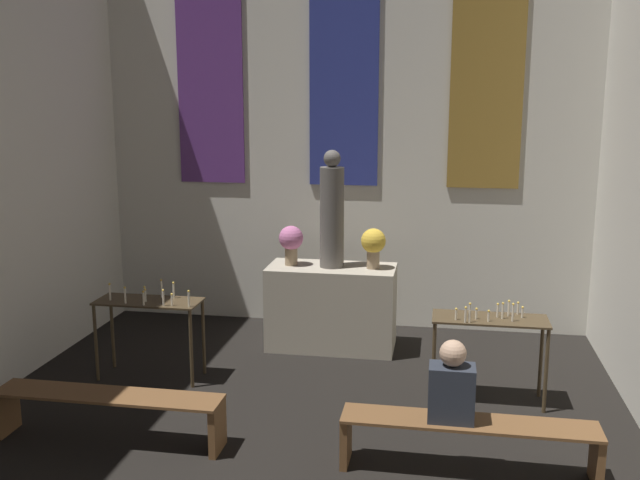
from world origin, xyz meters
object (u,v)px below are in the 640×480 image
at_px(flower_vase_right, 373,244).
at_px(candle_rack_right, 490,331).
at_px(pew_back_left, 108,406).
at_px(candle_rack_left, 149,312).
at_px(pew_back_right, 468,435).
at_px(person_seated, 452,385).
at_px(flower_vase_left, 291,241).
at_px(altar, 332,307).
at_px(statue, 332,213).

height_order(flower_vase_right, candle_rack_right, flower_vase_right).
bearing_deg(pew_back_left, candle_rack_right, 23.74).
height_order(candle_rack_left, pew_back_right, candle_rack_left).
height_order(candle_rack_right, person_seated, person_seated).
bearing_deg(pew_back_right, flower_vase_left, 126.71).
xyz_separation_m(candle_rack_left, pew_back_right, (3.28, -1.44, -0.40)).
distance_m(flower_vase_left, flower_vase_right, 0.97).
distance_m(flower_vase_left, pew_back_right, 3.50).
height_order(candle_rack_right, pew_back_right, candle_rack_right).
bearing_deg(pew_back_right, candle_rack_right, 81.03).
bearing_deg(flower_vase_right, pew_back_right, -68.94).
bearing_deg(candle_rack_right, pew_back_left, -156.26).
height_order(altar, candle_rack_right, candle_rack_right).
distance_m(flower_vase_right, person_seated, 2.90).
distance_m(flower_vase_left, candle_rack_right, 2.63).
height_order(altar, flower_vase_right, flower_vase_right).
relative_size(flower_vase_right, candle_rack_right, 0.43).
relative_size(flower_vase_left, pew_back_right, 0.23).
xyz_separation_m(candle_rack_right, person_seated, (-0.37, -1.44, 0.01)).
height_order(statue, flower_vase_left, statue).
xyz_separation_m(flower_vase_left, person_seated, (1.87, -2.70, -0.55)).
relative_size(altar, candle_rack_right, 1.35).
bearing_deg(person_seated, flower_vase_right, 108.35).
bearing_deg(statue, pew_back_left, -119.48).
bearing_deg(altar, flower_vase_left, 180.00).
xyz_separation_m(statue, candle_rack_right, (1.75, -1.26, -0.91)).
height_order(flower_vase_left, person_seated, flower_vase_left).
xyz_separation_m(flower_vase_right, candle_rack_left, (-2.24, -1.26, -0.56)).
relative_size(pew_back_left, pew_back_right, 1.00).
bearing_deg(altar, candle_rack_left, -144.33).
relative_size(flower_vase_left, flower_vase_right, 1.00).
relative_size(altar, flower_vase_right, 3.18).
xyz_separation_m(flower_vase_left, pew_back_right, (2.01, -2.70, -0.95)).
bearing_deg(candle_rack_right, altar, 144.38).
height_order(statue, pew_back_right, statue).
bearing_deg(statue, candle_rack_left, -144.33).
xyz_separation_m(candle_rack_right, pew_back_left, (-3.28, -1.44, -0.39)).
height_order(altar, flower_vase_left, flower_vase_left).
height_order(altar, pew_back_left, altar).
height_order(statue, person_seated, statue).
bearing_deg(flower_vase_right, pew_back_left, -126.71).
distance_m(candle_rack_right, pew_back_left, 3.61).
bearing_deg(altar, pew_back_left, -119.48).
height_order(candle_rack_left, candle_rack_right, candle_rack_left).
distance_m(altar, candle_rack_left, 2.17).
xyz_separation_m(altar, person_seated, (1.38, -2.70, 0.24)).
bearing_deg(pew_back_left, altar, 60.52).
bearing_deg(flower_vase_right, statue, 180.00).
bearing_deg(candle_rack_left, person_seated, -24.71).
relative_size(candle_rack_left, candle_rack_right, 1.00).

